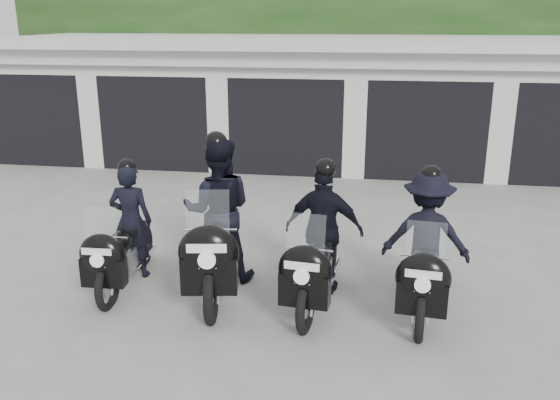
# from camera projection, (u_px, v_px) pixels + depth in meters

# --- Properties ---
(ground) EXTENTS (80.00, 80.00, 0.00)m
(ground) POSITION_uv_depth(u_px,v_px,m) (229.00, 272.00, 8.51)
(ground) COLOR #979892
(ground) RESTS_ON ground
(garage_block) EXTENTS (16.40, 6.80, 2.96)m
(garage_block) POSITION_uv_depth(u_px,v_px,m) (300.00, 98.00, 15.68)
(garage_block) COLOR silver
(garage_block) RESTS_ON ground
(background_vegetation) EXTENTS (20.00, 3.90, 5.80)m
(background_vegetation) POSITION_uv_depth(u_px,v_px,m) (329.00, 39.00, 19.80)
(background_vegetation) COLOR #173312
(background_vegetation) RESTS_ON ground
(police_bike_a) EXTENTS (0.65, 2.01, 1.75)m
(police_bike_a) POSITION_uv_depth(u_px,v_px,m) (124.00, 236.00, 7.95)
(police_bike_a) COLOR black
(police_bike_a) RESTS_ON ground
(police_bike_b) EXTENTS (1.13, 2.45, 2.15)m
(police_bike_b) POSITION_uv_depth(u_px,v_px,m) (217.00, 222.00, 7.86)
(police_bike_b) COLOR black
(police_bike_b) RESTS_ON ground
(police_bike_c) EXTENTS (1.08, 2.16, 1.88)m
(police_bike_c) POSITION_uv_depth(u_px,v_px,m) (321.00, 240.00, 7.52)
(police_bike_c) COLOR black
(police_bike_c) RESTS_ON ground
(police_bike_d) EXTENTS (1.16, 2.11, 1.84)m
(police_bike_d) POSITION_uv_depth(u_px,v_px,m) (426.00, 247.00, 7.35)
(police_bike_d) COLOR black
(police_bike_d) RESTS_ON ground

